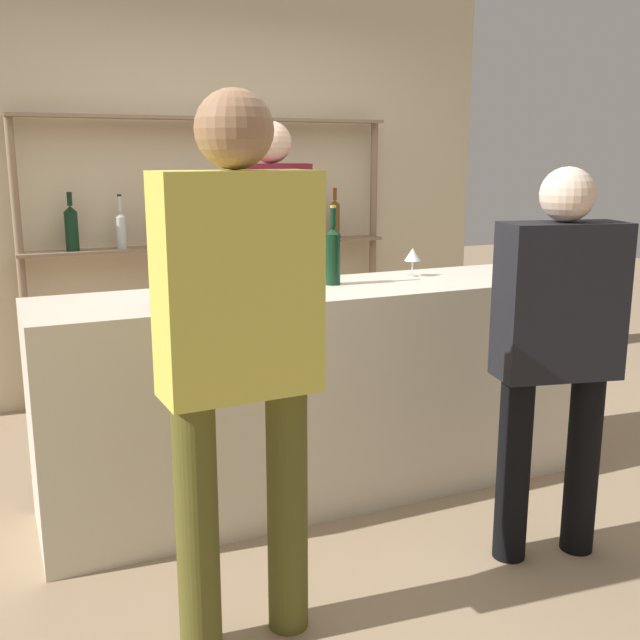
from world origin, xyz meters
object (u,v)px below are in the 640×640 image
counter_bottle_3 (213,270)px  customer_left (239,338)px  server_behind_counter (272,250)px  wine_glass (413,255)px  counter_bottle_1 (164,276)px  counter_bottle_2 (333,254)px  cork_jar (244,281)px  customer_right (557,340)px  counter_bottle_0 (222,265)px

counter_bottle_3 → customer_left: bearing=-101.2°
counter_bottle_3 → server_behind_counter: (0.65, 1.02, -0.07)m
counter_bottle_3 → customer_left: 0.90m
wine_glass → server_behind_counter: bearing=117.4°
counter_bottle_1 → counter_bottle_2: 0.87m
counter_bottle_3 → wine_glass: counter_bottle_3 is taller
wine_glass → cork_jar: size_ratio=0.83×
counter_bottle_1 → counter_bottle_3: bearing=23.2°
counter_bottle_3 → customer_right: customer_right is taller
customer_left → cork_jar: bearing=-22.3°
counter_bottle_2 → cork_jar: bearing=-157.2°
counter_bottle_2 → customer_right: customer_right is taller
counter_bottle_2 → counter_bottle_1: bearing=-165.7°
counter_bottle_0 → server_behind_counter: (0.56, 0.88, -0.06)m
counter_bottle_1 → wine_glass: (1.31, 0.28, -0.02)m
counter_bottle_2 → customer_left: customer_left is taller
counter_bottle_3 → cork_jar: (0.11, -0.10, -0.04)m
cork_jar → customer_left: customer_left is taller
wine_glass → counter_bottle_1: bearing=-168.1°
counter_bottle_2 → counter_bottle_0: bearing=177.4°
cork_jar → server_behind_counter: size_ratio=0.10×
wine_glass → cork_jar: (-0.98, -0.28, -0.02)m
counter_bottle_0 → customer_left: bearing=-104.2°
customer_left → server_behind_counter: (0.82, 1.89, 0.01)m
counter_bottle_2 → server_behind_counter: bearing=87.7°
counter_bottle_0 → customer_left: 1.05m
counter_bottle_3 → cork_jar: 0.15m
cork_jar → server_behind_counter: server_behind_counter is taller
server_behind_counter → customer_right: 1.93m
counter_bottle_3 → cork_jar: size_ratio=1.96×
counter_bottle_2 → customer_right: size_ratio=0.24×
counter_bottle_2 → customer_right: 1.11m
counter_bottle_0 → customer_left: customer_left is taller
counter_bottle_3 → customer_left: (-0.17, -0.88, -0.08)m
counter_bottle_0 → customer_right: bearing=-43.8°
counter_bottle_3 → customer_left: size_ratio=0.19×
counter_bottle_3 → customer_right: size_ratio=0.21×
counter_bottle_1 → customer_right: bearing=-29.2°
counter_bottle_1 → server_behind_counter: server_behind_counter is taller
wine_glass → counter_bottle_0: bearing=-177.8°
counter_bottle_3 → counter_bottle_0: bearing=59.2°
counter_bottle_0 → counter_bottle_3: 0.16m
counter_bottle_2 → cork_jar: 0.55m
counter_bottle_2 → wine_glass: 0.48m
cork_jar → customer_left: bearing=-109.6°
counter_bottle_1 → cork_jar: (0.33, 0.00, -0.04)m
customer_left → customer_right: size_ratio=1.15×
server_behind_counter → customer_right: (0.47, -1.86, -0.16)m
wine_glass → cork_jar: bearing=-164.3°
server_behind_counter → customer_right: size_ratio=1.15×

